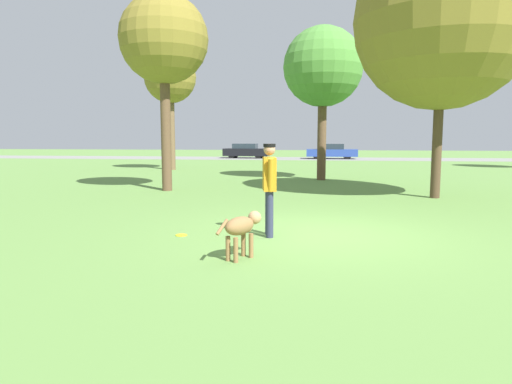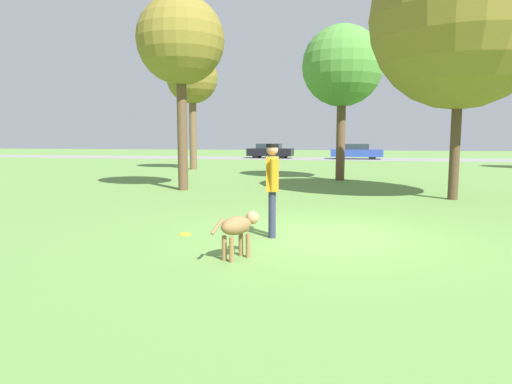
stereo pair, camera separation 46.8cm
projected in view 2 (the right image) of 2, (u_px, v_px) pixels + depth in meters
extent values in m
plane|color=#608C42|center=(321.00, 235.00, 8.34)|extent=(120.00, 120.00, 0.00)
cube|color=gray|center=(342.00, 159.00, 38.93)|extent=(120.00, 6.00, 0.01)
cylinder|color=#2D334C|center=(272.00, 215.00, 8.09)|extent=(0.15, 0.15, 0.84)
cylinder|color=#2D334C|center=(272.00, 212.00, 8.35)|extent=(0.15, 0.15, 0.84)
cube|color=#C68419|center=(272.00, 174.00, 8.13)|extent=(0.30, 0.50, 0.59)
cylinder|color=#C68419|center=(272.00, 175.00, 7.87)|extent=(0.13, 0.22, 0.60)
cylinder|color=#C68419|center=(272.00, 173.00, 8.40)|extent=(0.13, 0.22, 0.60)
sphere|color=#A87A5B|center=(272.00, 149.00, 8.08)|extent=(0.24, 0.24, 0.21)
cylinder|color=black|center=(272.00, 145.00, 8.07)|extent=(0.25, 0.25, 0.06)
ellipsoid|color=olive|center=(236.00, 226.00, 6.65)|extent=(0.52, 0.62, 0.27)
ellipsoid|color=tan|center=(243.00, 227.00, 6.77)|extent=(0.24, 0.22, 0.15)
sphere|color=tan|center=(252.00, 218.00, 6.90)|extent=(0.28, 0.28, 0.20)
cylinder|color=olive|center=(241.00, 244.00, 6.87)|extent=(0.10, 0.10, 0.36)
cylinder|color=olive|center=(248.00, 246.00, 6.77)|extent=(0.10, 0.10, 0.36)
cylinder|color=olive|center=(224.00, 248.00, 6.61)|extent=(0.10, 0.10, 0.36)
cylinder|color=olive|center=(231.00, 250.00, 6.51)|extent=(0.10, 0.10, 0.36)
cylinder|color=olive|center=(217.00, 227.00, 6.37)|extent=(0.16, 0.23, 0.21)
cylinder|color=yellow|center=(185.00, 234.00, 8.40)|extent=(0.21, 0.21, 0.02)
torus|color=yellow|center=(185.00, 234.00, 8.40)|extent=(0.21, 0.21, 0.02)
cylinder|color=brown|center=(182.00, 133.00, 15.42)|extent=(0.33, 0.33, 3.90)
sphere|color=olive|center=(181.00, 40.00, 15.06)|extent=(2.91, 2.91, 2.91)
cylinder|color=brown|center=(341.00, 139.00, 19.06)|extent=(0.37, 0.37, 3.48)
sphere|color=#4C8938|center=(342.00, 66.00, 18.71)|extent=(3.31, 3.31, 3.31)
cylinder|color=brown|center=(193.00, 134.00, 25.69)|extent=(0.41, 0.41, 4.05)
sphere|color=olive|center=(192.00, 78.00, 25.32)|extent=(2.85, 2.85, 2.85)
cylinder|color=#4C3826|center=(455.00, 144.00, 13.03)|extent=(0.28, 0.28, 3.20)
sphere|color=olive|center=(462.00, 18.00, 12.62)|extent=(5.03, 5.03, 5.03)
cube|color=black|center=(270.00, 152.00, 40.45)|extent=(4.04, 1.88, 0.65)
cube|color=#232D38|center=(269.00, 146.00, 40.42)|extent=(2.13, 1.56, 0.43)
cylinder|color=black|center=(285.00, 155.00, 40.91)|extent=(0.61, 0.22, 0.60)
cylinder|color=black|center=(282.00, 155.00, 39.49)|extent=(0.61, 0.22, 0.60)
cylinder|color=black|center=(259.00, 154.00, 41.48)|extent=(0.61, 0.22, 0.60)
cylinder|color=black|center=(255.00, 155.00, 40.05)|extent=(0.61, 0.22, 0.60)
cube|color=#284293|center=(356.00, 153.00, 38.55)|extent=(4.28, 1.78, 0.61)
cube|color=#232D38|center=(355.00, 147.00, 38.51)|extent=(2.23, 1.52, 0.46)
cylinder|color=black|center=(371.00, 155.00, 39.07)|extent=(0.62, 0.20, 0.62)
cylinder|color=black|center=(372.00, 156.00, 37.59)|extent=(0.62, 0.20, 0.62)
cylinder|color=black|center=(341.00, 155.00, 39.56)|extent=(0.62, 0.20, 0.62)
cylinder|color=black|center=(341.00, 156.00, 38.08)|extent=(0.62, 0.20, 0.62)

